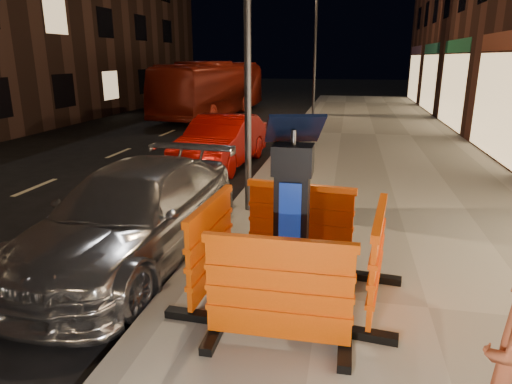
% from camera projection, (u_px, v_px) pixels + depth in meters
% --- Properties ---
extents(ground_plane, '(120.00, 120.00, 0.00)m').
position_uv_depth(ground_plane, '(179.00, 293.00, 5.79)').
color(ground_plane, black).
rests_on(ground_plane, ground).
extents(sidewalk, '(6.00, 60.00, 0.15)m').
position_uv_depth(sidewalk, '(428.00, 313.00, 5.20)').
color(sidewalk, gray).
rests_on(sidewalk, ground).
extents(kerb, '(0.30, 60.00, 0.15)m').
position_uv_depth(kerb, '(178.00, 288.00, 5.77)').
color(kerb, slate).
rests_on(kerb, ground).
extents(parking_kiosk, '(0.70, 0.70, 2.05)m').
position_uv_depth(parking_kiosk, '(292.00, 216.00, 5.08)').
color(parking_kiosk, black).
rests_on(parking_kiosk, sidewalk).
extents(barrier_front, '(1.47, 0.61, 1.14)m').
position_uv_depth(barrier_front, '(278.00, 294.00, 4.32)').
color(barrier_front, '#FC5608').
rests_on(barrier_front, sidewalk).
extents(barrier_back, '(1.54, 0.80, 1.14)m').
position_uv_depth(barrier_back, '(300.00, 225.00, 6.10)').
color(barrier_back, '#FC5608').
rests_on(barrier_back, sidewalk).
extents(barrier_kerbside, '(0.68, 1.50, 1.14)m').
position_uv_depth(barrier_kerbside, '(211.00, 247.00, 5.39)').
color(barrier_kerbside, '#FC5608').
rests_on(barrier_kerbside, sidewalk).
extents(barrier_bldgside, '(0.77, 1.53, 1.14)m').
position_uv_depth(barrier_bldgside, '(376.00, 261.00, 5.03)').
color(barrier_bldgside, '#FC5608').
rests_on(barrier_bldgside, sidewalk).
extents(car_silver, '(2.25, 4.85, 1.37)m').
position_uv_depth(car_silver, '(137.00, 258.00, 6.79)').
color(car_silver, '#B7B7BC').
rests_on(car_silver, ground).
extents(car_red, '(1.77, 4.27, 1.37)m').
position_uv_depth(car_red, '(222.00, 166.00, 12.53)').
color(car_red, '#A60B07').
rests_on(car_red, ground).
extents(bus_doubledecker, '(3.30, 9.85, 2.69)m').
position_uv_depth(bus_doubledecker, '(213.00, 115.00, 23.50)').
color(bus_doubledecker, maroon).
rests_on(bus_doubledecker, ground).
extents(street_lamp_mid, '(0.12, 0.12, 6.00)m').
position_uv_depth(street_lamp_mid, '(247.00, 40.00, 7.67)').
color(street_lamp_mid, '#3F3F44').
rests_on(street_lamp_mid, sidewalk).
extents(street_lamp_far, '(0.12, 0.12, 6.00)m').
position_uv_depth(street_lamp_far, '(315.00, 51.00, 21.76)').
color(street_lamp_far, '#3F3F44').
rests_on(street_lamp_far, sidewalk).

